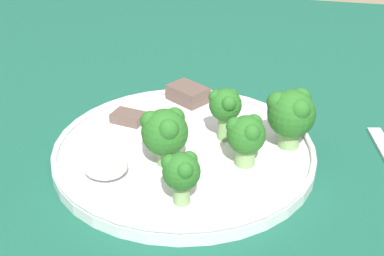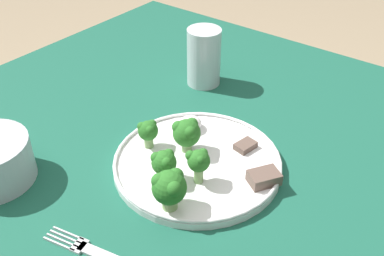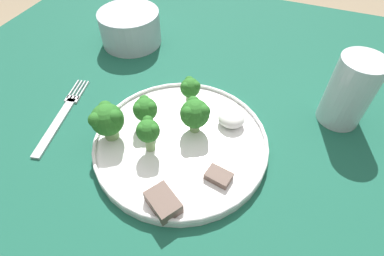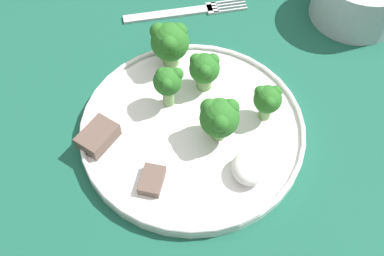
# 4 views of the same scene
# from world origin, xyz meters

# --- Properties ---
(table) EXTENTS (1.07, 1.18, 0.73)m
(table) POSITION_xyz_m (0.00, 0.00, 0.64)
(table) COLOR #195642
(table) RESTS_ON ground_plane
(dinner_plate) EXTENTS (0.27, 0.27, 0.02)m
(dinner_plate) POSITION_xyz_m (0.01, 0.03, 0.74)
(dinner_plate) COLOR white
(dinner_plate) RESTS_ON table
(drinking_glass) EXTENTS (0.07, 0.07, 0.12)m
(drinking_glass) POSITION_xyz_m (0.23, 0.18, 0.78)
(drinking_glass) COLOR silver
(drinking_glass) RESTS_ON table
(broccoli_floret_near_rim_left) EXTENTS (0.04, 0.03, 0.06)m
(broccoli_floret_near_rim_left) POSITION_xyz_m (-0.03, 0.00, 0.78)
(broccoli_floret_near_rim_left) COLOR #7FA866
(broccoli_floret_near_rim_left) RESTS_ON dinner_plate
(broccoli_floret_center_left) EXTENTS (0.03, 0.03, 0.05)m
(broccoli_floret_center_left) POSITION_xyz_m (-0.01, 0.12, 0.77)
(broccoli_floret_center_left) COLOR #7FA866
(broccoli_floret_center_left) RESTS_ON dinner_plate
(broccoli_floret_back_left) EXTENTS (0.04, 0.04, 0.05)m
(broccoli_floret_back_left) POSITION_xyz_m (-0.06, 0.04, 0.77)
(broccoli_floret_back_left) COLOR #7FA866
(broccoli_floret_back_left) RESTS_ON dinner_plate
(broccoli_floret_front_left) EXTENTS (0.05, 0.05, 0.06)m
(broccoli_floret_front_left) POSITION_xyz_m (0.02, 0.06, 0.78)
(broccoli_floret_front_left) COLOR #7FA866
(broccoli_floret_front_left) RESTS_ON dinner_plate
(broccoli_floret_center_back) EXTENTS (0.05, 0.05, 0.06)m
(broccoli_floret_center_back) POSITION_xyz_m (-0.10, -0.00, 0.78)
(broccoli_floret_center_back) COLOR #7FA866
(broccoli_floret_center_back) RESTS_ON dinner_plate
(meat_slice_front_slice) EXTENTS (0.04, 0.03, 0.01)m
(meat_slice_front_slice) POSITION_xyz_m (0.08, -0.01, 0.75)
(meat_slice_front_slice) COLOR brown
(meat_slice_front_slice) RESTS_ON dinner_plate
(meat_slice_middle_slice) EXTENTS (0.06, 0.05, 0.02)m
(meat_slice_middle_slice) POSITION_xyz_m (0.03, -0.08, 0.75)
(meat_slice_middle_slice) COLOR brown
(meat_slice_middle_slice) RESTS_ON dinner_plate
(sauce_dollop) EXTENTS (0.04, 0.04, 0.02)m
(sauce_dollop) POSITION_xyz_m (0.07, 0.09, 0.75)
(sauce_dollop) COLOR white
(sauce_dollop) RESTS_ON dinner_plate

